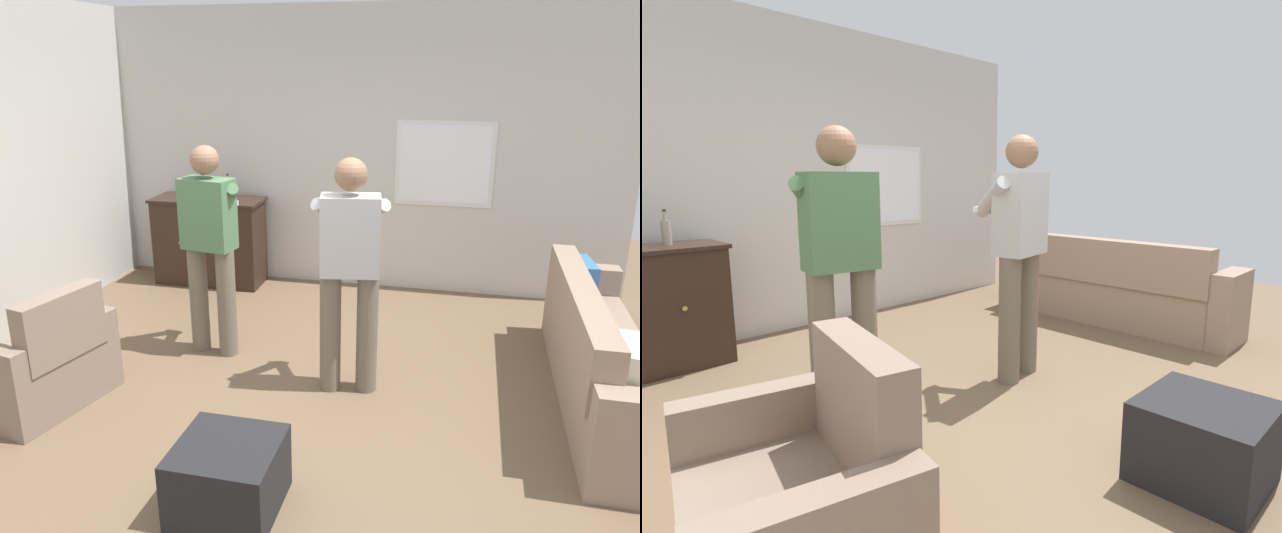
# 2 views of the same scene
# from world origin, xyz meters

# --- Properties ---
(ground) EXTENTS (10.40, 10.40, 0.00)m
(ground) POSITION_xyz_m (0.00, 0.00, 0.00)
(ground) COLOR brown
(wall_back_with_window) EXTENTS (5.20, 0.15, 2.80)m
(wall_back_with_window) POSITION_xyz_m (0.02, 2.66, 1.40)
(wall_back_with_window) COLOR beige
(wall_back_with_window) RESTS_ON ground
(couch) EXTENTS (0.57, 2.37, 0.83)m
(couch) POSITION_xyz_m (2.03, 0.64, 0.33)
(couch) COLOR gray
(couch) RESTS_ON ground
(armchair) EXTENTS (0.82, 1.00, 0.85)m
(armchair) POSITION_xyz_m (-1.68, -0.31, 0.29)
(armchair) COLOR #7F6B5B
(armchair) RESTS_ON ground
(bottle_wine_green) EXTENTS (0.06, 0.06, 0.26)m
(bottle_wine_green) POSITION_xyz_m (-1.33, 2.33, 1.01)
(bottle_wine_green) COLOR gray
(bottle_wine_green) RESTS_ON sideboard_cabinet
(ottoman) EXTENTS (0.54, 0.54, 0.38)m
(ottoman) POSITION_xyz_m (-0.05, -1.02, 0.19)
(ottoman) COLOR black
(ottoman) RESTS_ON ground
(person_standing_left) EXTENTS (0.55, 0.50, 1.68)m
(person_standing_left) POSITION_xyz_m (-0.86, 0.74, 0.94)
(person_standing_left) COLOR #6B6051
(person_standing_left) RESTS_ON ground
(person_standing_right) EXTENTS (0.55, 0.50, 1.68)m
(person_standing_right) POSITION_xyz_m (0.32, 0.39, 0.94)
(person_standing_right) COLOR #6B6051
(person_standing_right) RESTS_ON ground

